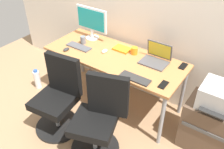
{
  "coord_description": "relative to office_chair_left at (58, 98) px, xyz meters",
  "views": [
    {
      "loc": [
        1.44,
        -2.11,
        2.27
      ],
      "look_at": [
        0.0,
        -0.05,
        0.48
      ],
      "focal_mm": 38.89,
      "sensor_mm": 36.0,
      "label": 1
    }
  ],
  "objects": [
    {
      "name": "back_wall",
      "position": [
        0.28,
        1.16,
        0.88
      ],
      "size": [
        4.4,
        0.04,
        2.6
      ],
      "primitive_type": "cube",
      "color": "silver",
      "rests_on": "ground"
    },
    {
      "name": "ground_plane",
      "position": [
        0.28,
        0.73,
        -0.42
      ],
      "size": [
        5.28,
        5.28,
        0.0
      ],
      "primitive_type": "plane",
      "color": "#9E7A56"
    },
    {
      "name": "side_cabinet",
      "position": [
        1.56,
        0.7,
        -0.13
      ],
      "size": [
        0.57,
        0.41,
        0.59
      ],
      "color": "brown",
      "rests_on": "ground"
    },
    {
      "name": "desk",
      "position": [
        0.28,
        0.73,
        0.25
      ],
      "size": [
        1.76,
        0.7,
        0.74
      ],
      "color": "#B77542",
      "rests_on": "ground"
    },
    {
      "name": "open_laptop",
      "position": [
        0.76,
        0.89,
        0.37
      ],
      "size": [
        0.31,
        0.26,
        0.23
      ],
      "color": "#4C4C51",
      "rests_on": "desk"
    },
    {
      "name": "keyboard_by_laptop",
      "position": [
        0.74,
        0.46,
        0.32
      ],
      "size": [
        0.34,
        0.12,
        0.02
      ],
      "primitive_type": "cube",
      "color": "#2D2D2D",
      "rests_on": "desk"
    },
    {
      "name": "phone_near_monitor",
      "position": [
        1.03,
        0.53,
        0.32
      ],
      "size": [
        0.07,
        0.14,
        0.01
      ],
      "primitive_type": "cube",
      "color": "black",
      "rests_on": "desk"
    },
    {
      "name": "office_chair_right",
      "position": [
        0.59,
        -0.0,
        0.0
      ],
      "size": [
        0.56,
        0.56,
        0.94
      ],
      "color": "black",
      "rests_on": "ground"
    },
    {
      "name": "keyboard_by_monitor",
      "position": [
        -0.21,
        0.64,
        0.32
      ],
      "size": [
        0.34,
        0.12,
        0.02
      ],
      "primitive_type": "cube",
      "color": "#515156",
      "rests_on": "desk"
    },
    {
      "name": "office_chair_left",
      "position": [
        0.0,
        0.0,
        0.0
      ],
      "size": [
        0.54,
        0.54,
        0.94
      ],
      "color": "black",
      "rests_on": "ground"
    },
    {
      "name": "phone_near_laptop",
      "position": [
        1.07,
        0.98,
        0.32
      ],
      "size": [
        0.07,
        0.14,
        0.01
      ],
      "primitive_type": "cube",
      "color": "black",
      "rests_on": "desk"
    },
    {
      "name": "mouse_by_monitor",
      "position": [
        -0.29,
        0.49,
        0.33
      ],
      "size": [
        0.06,
        0.1,
        0.03
      ],
      "primitive_type": "ellipsoid",
      "color": "#2D2D2D",
      "rests_on": "desk"
    },
    {
      "name": "printer",
      "position": [
        1.56,
        0.7,
        0.29
      ],
      "size": [
        0.38,
        0.4,
        0.24
      ],
      "color": "#B7B7B7",
      "rests_on": "side_cabinet"
    },
    {
      "name": "coffee_mug",
      "position": [
        0.46,
        0.9,
        0.36
      ],
      "size": [
        0.08,
        0.08,
        0.09
      ],
      "primitive_type": "cylinder",
      "color": "orange",
      "rests_on": "desk"
    },
    {
      "name": "water_bottle_on_floor",
      "position": [
        -0.82,
        0.33,
        -0.28
      ],
      "size": [
        0.09,
        0.09,
        0.31
      ],
      "color": "white",
      "rests_on": "ground"
    },
    {
      "name": "desktop_monitor",
      "position": [
        -0.23,
        0.94,
        0.56
      ],
      "size": [
        0.48,
        0.18,
        0.43
      ],
      "color": "silver",
      "rests_on": "desk"
    },
    {
      "name": "mouse_by_laptop",
      "position": [
        0.13,
        0.73,
        0.33
      ],
      "size": [
        0.06,
        0.1,
        0.03
      ],
      "primitive_type": "ellipsoid",
      "color": "silver",
      "rests_on": "desk"
    },
    {
      "name": "notebook",
      "position": [
        0.28,
        0.9,
        0.33
      ],
      "size": [
        0.21,
        0.15,
        0.03
      ],
      "primitive_type": "cube",
      "color": "orange",
      "rests_on": "desk"
    },
    {
      "name": "pen_cup",
      "position": [
        -0.23,
        0.75,
        0.36
      ],
      "size": [
        0.07,
        0.07,
        0.1
      ],
      "primitive_type": "cylinder",
      "color": "slate",
      "rests_on": "desk"
    }
  ]
}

